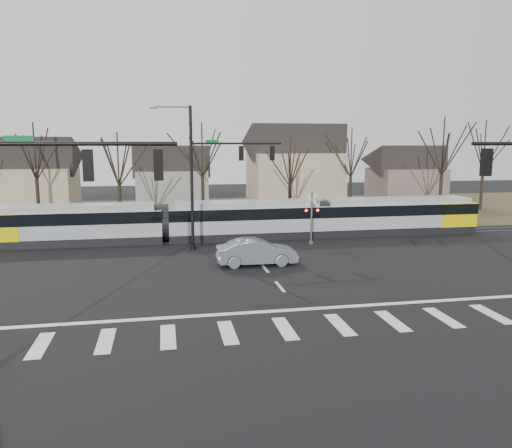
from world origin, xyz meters
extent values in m
plane|color=black|center=(0.00, 0.00, 0.00)|extent=(140.00, 140.00, 0.00)
cube|color=#38331E|center=(0.00, 32.00, 0.01)|extent=(140.00, 28.00, 0.01)
cube|color=silver|center=(-10.80, -4.00, 0.01)|extent=(0.60, 2.60, 0.01)
cube|color=silver|center=(-8.40, -4.00, 0.01)|extent=(0.60, 2.60, 0.01)
cube|color=silver|center=(-6.00, -4.00, 0.01)|extent=(0.60, 2.60, 0.01)
cube|color=silver|center=(-3.60, -4.00, 0.01)|extent=(0.60, 2.60, 0.01)
cube|color=silver|center=(-1.20, -4.00, 0.01)|extent=(0.60, 2.60, 0.01)
cube|color=silver|center=(1.20, -4.00, 0.01)|extent=(0.60, 2.60, 0.01)
cube|color=silver|center=(3.60, -4.00, 0.01)|extent=(0.60, 2.60, 0.01)
cube|color=silver|center=(6.00, -4.00, 0.01)|extent=(0.60, 2.60, 0.01)
cube|color=silver|center=(8.40, -4.00, 0.01)|extent=(0.60, 2.60, 0.01)
cube|color=silver|center=(0.00, -1.80, 0.01)|extent=(28.00, 0.35, 0.01)
cube|color=silver|center=(0.00, 2.00, 0.01)|extent=(0.18, 2.00, 0.01)
cube|color=silver|center=(0.00, 6.00, 0.01)|extent=(0.18, 2.00, 0.01)
cube|color=silver|center=(0.00, 10.00, 0.01)|extent=(0.18, 2.00, 0.01)
cube|color=silver|center=(0.00, 14.00, 0.01)|extent=(0.18, 2.00, 0.01)
cube|color=silver|center=(0.00, 18.00, 0.01)|extent=(0.18, 2.00, 0.01)
cube|color=silver|center=(0.00, 22.00, 0.01)|extent=(0.18, 2.00, 0.01)
cube|color=silver|center=(0.00, 26.00, 0.01)|extent=(0.18, 2.00, 0.01)
cube|color=silver|center=(0.00, 30.00, 0.01)|extent=(0.18, 2.00, 0.01)
cube|color=#59595E|center=(0.00, 15.10, 0.03)|extent=(90.00, 0.12, 0.06)
cube|color=#59595E|center=(0.00, 16.50, 0.03)|extent=(90.00, 0.12, 0.06)
cube|color=gray|center=(-12.91, 16.00, 1.51)|extent=(13.45, 2.90, 3.02)
cube|color=black|center=(-12.91, 16.00, 2.12)|extent=(13.47, 2.94, 0.88)
cube|color=yellow|center=(-17.98, 16.00, 1.60)|extent=(3.31, 2.96, 2.02)
cube|color=gray|center=(0.54, 16.00, 1.51)|extent=(12.42, 2.90, 3.02)
cube|color=black|center=(0.54, 16.00, 2.12)|extent=(12.44, 2.94, 0.88)
cube|color=gray|center=(13.48, 16.00, 1.51)|extent=(13.45, 2.90, 3.02)
cube|color=black|center=(13.48, 16.00, 2.12)|extent=(13.47, 2.94, 0.88)
cube|color=yellow|center=(18.55, 16.00, 1.60)|extent=(3.31, 2.96, 2.02)
imported|color=slate|center=(-0.32, 7.02, 0.84)|extent=(1.91, 5.12, 1.67)
cylinder|color=black|center=(-8.75, -6.00, 7.60)|extent=(6.50, 0.14, 0.14)
cube|color=#0C5926|center=(-10.50, -6.00, 7.75)|extent=(0.90, 0.03, 0.22)
cube|color=black|center=(-8.43, -6.00, 6.90)|extent=(0.32, 0.32, 1.05)
sphere|color=#FF0C07|center=(-8.43, -6.00, 7.23)|extent=(0.22, 0.22, 0.22)
cube|color=black|center=(-6.15, -6.00, 6.90)|extent=(0.32, 0.32, 1.05)
sphere|color=#FF0C07|center=(-6.15, -6.00, 7.23)|extent=(0.22, 0.22, 0.22)
cube|color=black|center=(6.15, -6.00, 6.90)|extent=(0.32, 0.32, 1.05)
sphere|color=#FF0C07|center=(6.15, -6.00, 7.23)|extent=(0.22, 0.22, 0.22)
cylinder|color=black|center=(-4.00, 12.50, 5.10)|extent=(0.22, 0.22, 10.20)
cylinder|color=black|center=(-4.00, 12.50, 0.15)|extent=(0.44, 0.44, 0.30)
cylinder|color=black|center=(-0.75, 12.50, 7.60)|extent=(6.50, 0.14, 0.14)
cube|color=#0C5926|center=(-2.50, 12.50, 7.75)|extent=(0.90, 0.03, 0.22)
cube|color=black|center=(-0.42, 12.50, 6.90)|extent=(0.32, 0.32, 1.05)
sphere|color=#FF0C07|center=(-0.42, 12.50, 7.23)|extent=(0.22, 0.22, 0.22)
cube|color=black|center=(1.85, 12.50, 6.90)|extent=(0.32, 0.32, 1.05)
sphere|color=#FF0C07|center=(1.85, 12.50, 7.23)|extent=(0.22, 0.22, 0.22)
cube|color=#59595B|center=(-6.50, 12.50, 10.02)|extent=(0.55, 0.22, 0.14)
cylinder|color=#59595B|center=(5.00, 12.80, 2.00)|extent=(0.14, 0.14, 4.00)
cylinder|color=#59595B|center=(5.00, 12.80, 0.10)|extent=(0.36, 0.36, 0.20)
cube|color=silver|center=(5.00, 12.80, 3.40)|extent=(0.95, 0.04, 0.95)
cube|color=silver|center=(5.00, 12.80, 3.40)|extent=(0.95, 0.04, 0.95)
cube|color=black|center=(5.00, 12.80, 2.60)|extent=(1.00, 0.10, 0.12)
sphere|color=#FF0C07|center=(4.55, 12.72, 2.60)|extent=(0.18, 0.18, 0.18)
sphere|color=#FF0C07|center=(5.45, 12.72, 2.60)|extent=(0.18, 0.18, 0.18)
cube|color=tan|center=(-20.00, 34.00, 2.50)|extent=(9.00, 8.00, 5.00)
cube|color=gray|center=(-5.00, 36.00, 2.25)|extent=(8.00, 7.00, 4.50)
cube|color=tan|center=(9.00, 33.00, 3.25)|extent=(10.00, 8.00, 6.50)
cube|color=brown|center=(24.00, 35.00, 2.25)|extent=(8.00, 7.00, 4.50)
camera|label=1|loc=(-6.02, -23.21, 7.62)|focal=35.00mm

